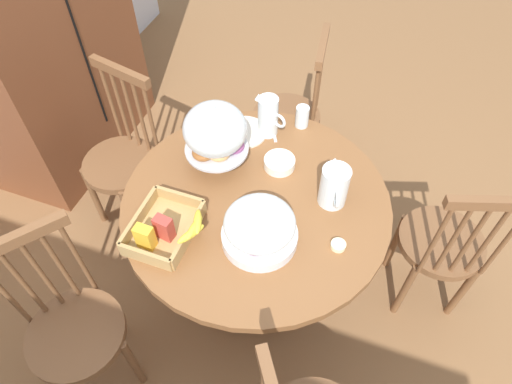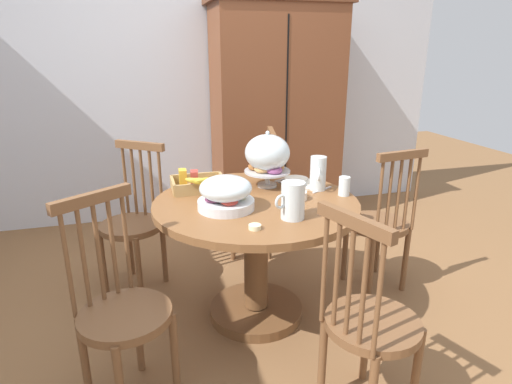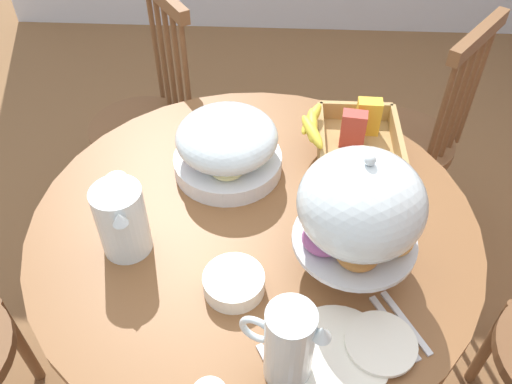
% 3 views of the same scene
% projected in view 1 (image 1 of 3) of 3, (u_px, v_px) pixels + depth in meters
% --- Properties ---
extents(ground_plane, '(10.00, 10.00, 0.00)m').
position_uv_depth(ground_plane, '(249.00, 288.00, 2.47)').
color(ground_plane, brown).
extents(wooden_armoire, '(1.18, 0.60, 1.96)m').
position_uv_depth(wooden_armoire, '(28.00, 11.00, 2.43)').
color(wooden_armoire, brown).
rests_on(wooden_armoire, ground_plane).
extents(dining_table, '(1.15, 1.15, 0.74)m').
position_uv_depth(dining_table, '(256.00, 229.00, 2.10)').
color(dining_table, brown).
rests_on(dining_table, ground_plane).
extents(windsor_chair_by_cabinet, '(0.43, 0.43, 0.97)m').
position_uv_depth(windsor_chair_by_cabinet, '(443.00, 246.00, 2.11)').
color(windsor_chair_by_cabinet, brown).
rests_on(windsor_chair_by_cabinet, ground_plane).
extents(windsor_chair_facing_door, '(0.40, 0.40, 0.97)m').
position_uv_depth(windsor_chair_facing_door, '(290.00, 117.00, 2.68)').
color(windsor_chair_facing_door, brown).
rests_on(windsor_chair_facing_door, ground_plane).
extents(windsor_chair_far_side, '(0.41, 0.42, 0.97)m').
position_uv_depth(windsor_chair_far_side, '(123.00, 161.00, 2.46)').
color(windsor_chair_far_side, brown).
rests_on(windsor_chair_far_side, ground_plane).
extents(windsor_chair_host_seat, '(0.47, 0.46, 0.97)m').
position_uv_depth(windsor_chair_host_seat, '(74.00, 329.00, 1.86)').
color(windsor_chair_host_seat, brown).
rests_on(windsor_chair_host_seat, ground_plane).
extents(pastry_stand_with_dome, '(0.28, 0.28, 0.34)m').
position_uv_depth(pastry_stand_with_dome, '(215.00, 132.00, 1.90)').
color(pastry_stand_with_dome, silver).
rests_on(pastry_stand_with_dome, dining_table).
extents(fruit_platter_covered, '(0.30, 0.30, 0.18)m').
position_uv_depth(fruit_platter_covered, '(260.00, 228.00, 1.73)').
color(fruit_platter_covered, silver).
rests_on(fruit_platter_covered, dining_table).
extents(orange_juice_pitcher, '(0.10, 0.17, 0.20)m').
position_uv_depth(orange_juice_pitcher, '(268.00, 118.00, 2.11)').
color(orange_juice_pitcher, silver).
rests_on(orange_juice_pitcher, dining_table).
extents(milk_pitcher, '(0.20, 0.12, 0.19)m').
position_uv_depth(milk_pitcher, '(334.00, 188.00, 1.85)').
color(milk_pitcher, silver).
rests_on(milk_pitcher, dining_table).
extents(cereal_basket, '(0.32, 0.30, 0.12)m').
position_uv_depth(cereal_basket, '(166.00, 229.00, 1.77)').
color(cereal_basket, tan).
rests_on(cereal_basket, dining_table).
extents(china_plate_large, '(0.22, 0.22, 0.01)m').
position_uv_depth(china_plate_large, '(244.00, 132.00, 2.18)').
color(china_plate_large, white).
rests_on(china_plate_large, dining_table).
extents(china_plate_small, '(0.15, 0.15, 0.01)m').
position_uv_depth(china_plate_small, '(226.00, 129.00, 2.18)').
color(china_plate_small, white).
rests_on(china_plate_small, china_plate_large).
extents(cereal_bowl, '(0.14, 0.14, 0.04)m').
position_uv_depth(cereal_bowl, '(279.00, 163.00, 2.03)').
color(cereal_bowl, white).
rests_on(cereal_bowl, dining_table).
extents(drinking_glass, '(0.06, 0.06, 0.11)m').
position_uv_depth(drinking_glass, '(302.00, 117.00, 2.17)').
color(drinking_glass, silver).
rests_on(drinking_glass, dining_table).
extents(butter_dish, '(0.06, 0.06, 0.02)m').
position_uv_depth(butter_dish, '(338.00, 245.00, 1.76)').
color(butter_dish, beige).
rests_on(butter_dish, dining_table).
extents(table_knife, '(0.16, 0.09, 0.01)m').
position_uv_depth(table_knife, '(215.00, 135.00, 2.17)').
color(table_knife, silver).
rests_on(table_knife, dining_table).
extents(dinner_fork, '(0.16, 0.09, 0.01)m').
position_uv_depth(dinner_fork, '(209.00, 136.00, 2.16)').
color(dinner_fork, silver).
rests_on(dinner_fork, dining_table).
extents(soup_spoon, '(0.16, 0.09, 0.01)m').
position_uv_depth(soup_spoon, '(273.00, 130.00, 2.19)').
color(soup_spoon, silver).
rests_on(soup_spoon, dining_table).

